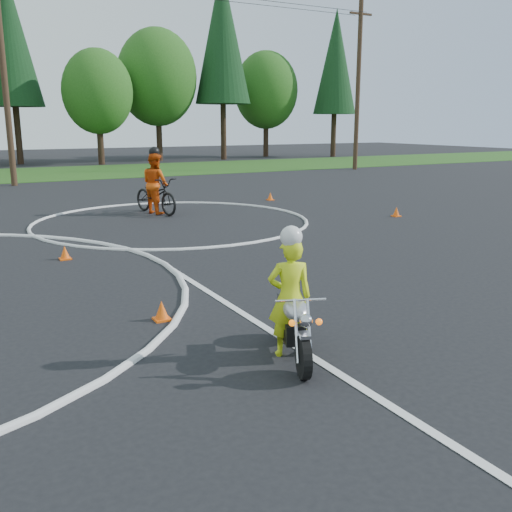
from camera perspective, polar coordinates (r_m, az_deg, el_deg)
name	(u,v)px	position (r m, az deg, el deg)	size (l,w,h in m)	color
primary_motorcycle	(294,325)	(7.09, 3.86, -6.93)	(0.84, 1.63, 0.90)	black
rider_primary_grp	(290,294)	(7.08, 3.40, -3.80)	(0.64, 0.54, 1.67)	#CEE518
rider_second_grp	(156,190)	(18.74, -10.00, 6.50)	(1.31, 2.35, 2.14)	black
traffic_cones	(128,257)	(12.24, -12.70, -0.05)	(19.44, 15.83, 0.30)	#FE5A0D
treeline	(129,70)	(44.52, -12.55, 17.71)	(38.20, 8.10, 14.52)	#382619
utility_poles	(3,70)	(29.16, -23.93, 16.68)	(41.60, 1.12, 10.00)	#473321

